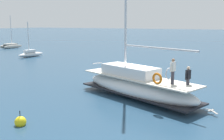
# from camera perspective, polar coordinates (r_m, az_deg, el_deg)

# --- Properties ---
(ground_plane) EXTENTS (400.00, 400.00, 0.00)m
(ground_plane) POSITION_cam_1_polar(r_m,az_deg,el_deg) (20.01, 6.06, -4.99)
(ground_plane) COLOR navy
(main_sailboat) EXTENTS (5.41, 9.86, 12.68)m
(main_sailboat) POSITION_cam_1_polar(r_m,az_deg,el_deg) (18.69, 5.23, -3.19)
(main_sailboat) COLOR silver
(main_sailboat) RESTS_ON ground
(moored_sloop_near) EXTENTS (4.46, 1.69, 5.29)m
(moored_sloop_near) POSITION_cam_1_polar(r_m,az_deg,el_deg) (42.89, -16.88, 3.32)
(moored_sloop_near) COLOR silver
(moored_sloop_near) RESTS_ON ground
(moored_catamaran) EXTENTS (4.49, 2.43, 6.59)m
(moored_catamaran) POSITION_cam_1_polar(r_m,az_deg,el_deg) (59.34, -20.75, 4.92)
(moored_catamaran) COLOR #B7B2A8
(moored_catamaran) RESTS_ON ground
(seagull) EXTENTS (0.71, 0.93, 0.17)m
(seagull) POSITION_cam_1_polar(r_m,az_deg,el_deg) (16.48, 20.23, -8.12)
(seagull) COLOR silver
(seagull) RESTS_ON ground
(mooring_buoy) EXTENTS (0.59, 0.59, 0.89)m
(mooring_buoy) POSITION_cam_1_polar(r_m,az_deg,el_deg) (14.68, -18.90, -10.40)
(mooring_buoy) COLOR yellow
(mooring_buoy) RESTS_ON ground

